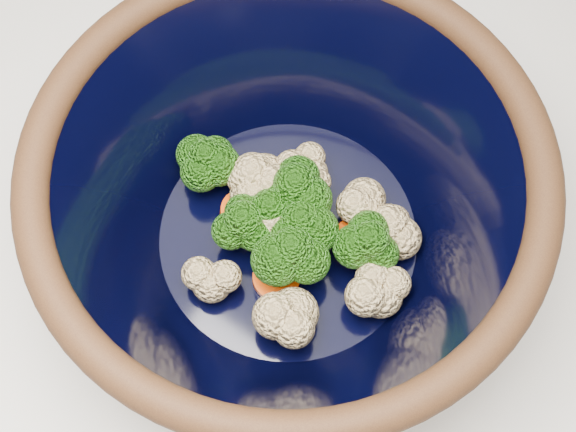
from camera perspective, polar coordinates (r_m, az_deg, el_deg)
mixing_bowl at (r=0.49m, az=0.00°, el=0.62°), size 0.37×0.37×0.13m
vegetable_pile at (r=0.51m, az=0.19°, el=-0.35°), size 0.17×0.13×0.05m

